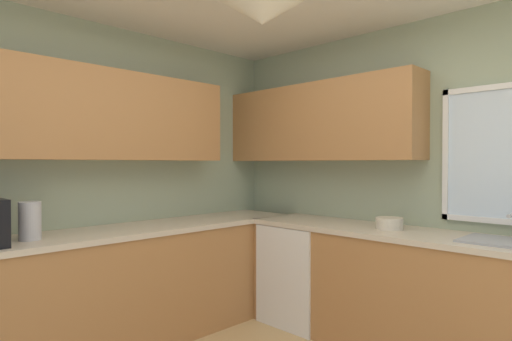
% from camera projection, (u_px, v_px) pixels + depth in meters
% --- Properties ---
extents(room_shell, '(4.03, 3.90, 2.63)m').
position_uv_depth(room_shell, '(236.00, 105.00, 2.98)').
color(room_shell, '#9EAD8E').
rests_on(room_shell, ground_plane).
extents(counter_run_left, '(0.65, 3.51, 0.92)m').
position_uv_depth(counter_run_left, '(106.00, 291.00, 3.18)').
color(counter_run_left, '#AD7542').
rests_on(counter_run_left, ground_plane).
extents(counter_run_back, '(3.12, 0.65, 0.92)m').
position_uv_depth(counter_run_back, '(438.00, 299.00, 2.98)').
color(counter_run_back, '#AD7542').
rests_on(counter_run_back, ground_plane).
extents(dishwasher, '(0.60, 0.60, 0.87)m').
position_uv_depth(dishwasher, '(303.00, 273.00, 3.81)').
color(dishwasher, white).
rests_on(dishwasher, ground_plane).
extents(kettle, '(0.14, 0.14, 0.25)m').
position_uv_depth(kettle, '(30.00, 221.00, 2.78)').
color(kettle, '#B7B7BC').
rests_on(kettle, counter_run_left).
extents(sink_assembly, '(0.55, 0.40, 0.19)m').
position_uv_depth(sink_assembly, '(510.00, 242.00, 2.67)').
color(sink_assembly, '#9EA0A5').
rests_on(sink_assembly, counter_run_back).
extents(bowl, '(0.21, 0.21, 0.09)m').
position_uv_depth(bowl, '(389.00, 223.00, 3.24)').
color(bowl, beige).
rests_on(bowl, counter_run_back).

